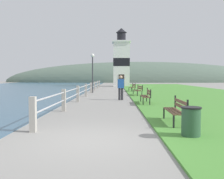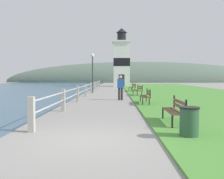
{
  "view_description": "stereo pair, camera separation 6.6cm",
  "coord_description": "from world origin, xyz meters",
  "views": [
    {
      "loc": [
        0.66,
        -6.29,
        1.65
      ],
      "look_at": [
        0.33,
        19.66,
        0.3
      ],
      "focal_mm": 40.0,
      "sensor_mm": 36.0,
      "label": 1
    },
    {
      "loc": [
        0.73,
        -6.29,
        1.65
      ],
      "look_at": [
        0.33,
        19.66,
        0.3
      ],
      "focal_mm": 40.0,
      "sensor_mm": 36.0,
      "label": 2
    }
  ],
  "objects": [
    {
      "name": "ground_plane",
      "position": [
        0.0,
        0.0,
        0.0
      ],
      "size": [
        160.0,
        160.0,
        0.0
      ],
      "primitive_type": "plane",
      "color": "gray"
    },
    {
      "name": "grass_verge",
      "position": [
        7.87,
        18.82,
        0.03
      ],
      "size": [
        12.0,
        56.47,
        0.06
      ],
      "color": "#4C8E38",
      "rests_on": "ground_plane"
    },
    {
      "name": "seawall_railing",
      "position": [
        -1.77,
        16.5,
        0.61
      ],
      "size": [
        0.18,
        31.18,
        1.06
      ],
      "color": "#A8A399",
      "rests_on": "ground_plane"
    },
    {
      "name": "park_bench_near",
      "position": [
        2.77,
        2.23,
        0.54
      ],
      "size": [
        0.51,
        1.79,
        0.94
      ],
      "rotation": [
        0.0,
        0.0,
        3.12
      ],
      "color": "brown",
      "rests_on": "ground_plane"
    },
    {
      "name": "park_bench_midway",
      "position": [
        2.53,
        8.56,
        0.54
      ],
      "size": [
        0.53,
        1.99,
        0.94
      ],
      "rotation": [
        0.0,
        0.0,
        3.11
      ],
      "color": "brown",
      "rests_on": "ground_plane"
    },
    {
      "name": "park_bench_far",
      "position": [
        2.65,
        15.05,
        0.54
      ],
      "size": [
        0.69,
        1.92,
        0.94
      ],
      "rotation": [
        0.0,
        0.0,
        3.26
      ],
      "color": "brown",
      "rests_on": "ground_plane"
    },
    {
      "name": "park_bench_by_lighthouse",
      "position": [
        2.57,
        20.96,
        0.54
      ],
      "size": [
        0.65,
        1.74,
        0.94
      ],
      "rotation": [
        0.0,
        0.0,
        3.25
      ],
      "color": "brown",
      "rests_on": "ground_plane"
    },
    {
      "name": "lighthouse",
      "position": [
        1.69,
        35.79,
        4.24
      ],
      "size": [
        3.07,
        3.07,
        9.74
      ],
      "color": "white",
      "rests_on": "ground_plane"
    },
    {
      "name": "person_strolling",
      "position": [
        1.06,
        11.17,
        0.93
      ],
      "size": [
        0.45,
        0.28,
        1.72
      ],
      "rotation": [
        0.0,
        0.0,
        1.69
      ],
      "color": "#28282D",
      "rests_on": "ground_plane"
    },
    {
      "name": "trash_bin",
      "position": [
        2.69,
        0.34,
        0.42
      ],
      "size": [
        0.54,
        0.54,
        0.84
      ],
      "color": "#2D5138",
      "rests_on": "ground_plane"
    },
    {
      "name": "lamp_post",
      "position": [
        -1.62,
        18.91,
        2.74
      ],
      "size": [
        0.36,
        0.36,
        3.96
      ],
      "color": "#333338",
      "rests_on": "ground_plane"
    },
    {
      "name": "distant_hillside",
      "position": [
        8.0,
        67.65,
        0.0
      ],
      "size": [
        80.0,
        16.0,
        12.0
      ],
      "color": "#566B5B",
      "rests_on": "ground_plane"
    }
  ]
}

